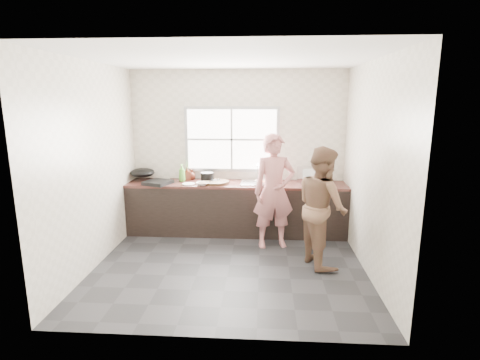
# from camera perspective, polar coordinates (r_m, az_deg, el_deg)

# --- Properties ---
(floor) EXTENTS (3.60, 3.20, 0.01)m
(floor) POSITION_cam_1_polar(r_m,az_deg,el_deg) (5.24, -1.58, -12.87)
(floor) COLOR #262628
(floor) RESTS_ON ground
(ceiling) EXTENTS (3.60, 3.20, 0.01)m
(ceiling) POSITION_cam_1_polar(r_m,az_deg,el_deg) (4.77, -1.78, 18.09)
(ceiling) COLOR silver
(ceiling) RESTS_ON wall_back
(wall_back) EXTENTS (3.60, 0.01, 2.70)m
(wall_back) POSITION_cam_1_polar(r_m,az_deg,el_deg) (6.41, -0.35, 4.44)
(wall_back) COLOR beige
(wall_back) RESTS_ON ground
(wall_left) EXTENTS (0.01, 3.20, 2.70)m
(wall_left) POSITION_cam_1_polar(r_m,az_deg,el_deg) (5.31, -21.49, 1.97)
(wall_left) COLOR beige
(wall_left) RESTS_ON ground
(wall_right) EXTENTS (0.01, 3.20, 2.70)m
(wall_right) POSITION_cam_1_polar(r_m,az_deg,el_deg) (4.99, 19.42, 1.53)
(wall_right) COLOR beige
(wall_right) RESTS_ON ground
(wall_front) EXTENTS (3.60, 0.01, 2.70)m
(wall_front) POSITION_cam_1_polar(r_m,az_deg,el_deg) (3.27, -4.28, -3.16)
(wall_front) COLOR beige
(wall_front) RESTS_ON ground
(cabinet) EXTENTS (3.60, 0.62, 0.82)m
(cabinet) POSITION_cam_1_polar(r_m,az_deg,el_deg) (6.30, -0.54, -4.46)
(cabinet) COLOR black
(cabinet) RESTS_ON floor
(countertop) EXTENTS (3.60, 0.64, 0.04)m
(countertop) POSITION_cam_1_polar(r_m,az_deg,el_deg) (6.19, -0.55, -0.64)
(countertop) COLOR #3C1E18
(countertop) RESTS_ON cabinet
(sink) EXTENTS (0.55, 0.45, 0.02)m
(sink) POSITION_cam_1_polar(r_m,az_deg,el_deg) (6.17, 2.70, -0.46)
(sink) COLOR silver
(sink) RESTS_ON countertop
(faucet) EXTENTS (0.02, 0.02, 0.30)m
(faucet) POSITION_cam_1_polar(r_m,az_deg,el_deg) (6.33, 2.74, 1.22)
(faucet) COLOR silver
(faucet) RESTS_ON countertop
(window_frame) EXTENTS (1.60, 0.05, 1.10)m
(window_frame) POSITION_cam_1_polar(r_m,az_deg,el_deg) (6.37, -1.26, 6.21)
(window_frame) COLOR #9EA0A5
(window_frame) RESTS_ON wall_back
(window_glazing) EXTENTS (1.50, 0.01, 1.00)m
(window_glazing) POSITION_cam_1_polar(r_m,az_deg,el_deg) (6.35, -1.28, 6.18)
(window_glazing) COLOR white
(window_glazing) RESTS_ON window_frame
(woman) EXTENTS (0.66, 0.51, 1.61)m
(woman) POSITION_cam_1_polar(r_m,az_deg,el_deg) (5.64, 5.19, -2.29)
(woman) COLOR #BC7171
(woman) RESTS_ON floor
(person_side) EXTENTS (0.83, 0.94, 1.62)m
(person_side) POSITION_cam_1_polar(r_m,az_deg,el_deg) (5.15, 12.39, -3.94)
(person_side) COLOR brown
(person_side) RESTS_ON floor
(cutting_board) EXTENTS (0.56, 0.56, 0.04)m
(cutting_board) POSITION_cam_1_polar(r_m,az_deg,el_deg) (6.15, -3.69, -0.34)
(cutting_board) COLOR #302112
(cutting_board) RESTS_ON countertop
(cleaver) EXTENTS (0.22, 0.21, 0.01)m
(cleaver) POSITION_cam_1_polar(r_m,az_deg,el_deg) (6.22, -3.82, -0.00)
(cleaver) COLOR silver
(cleaver) RESTS_ON cutting_board
(bowl_mince) EXTENTS (0.23, 0.23, 0.05)m
(bowl_mince) POSITION_cam_1_polar(r_m,az_deg,el_deg) (6.05, -5.73, -0.56)
(bowl_mince) COLOR silver
(bowl_mince) RESTS_ON countertop
(bowl_crabs) EXTENTS (0.28, 0.28, 0.07)m
(bowl_crabs) POSITION_cam_1_polar(r_m,az_deg,el_deg) (6.02, 3.49, -0.50)
(bowl_crabs) COLOR silver
(bowl_crabs) RESTS_ON countertop
(bowl_held) EXTENTS (0.22, 0.22, 0.06)m
(bowl_held) POSITION_cam_1_polar(r_m,az_deg,el_deg) (6.02, 4.11, -0.54)
(bowl_held) COLOR white
(bowl_held) RESTS_ON countertop
(black_pot) EXTENTS (0.26, 0.26, 0.16)m
(black_pot) POSITION_cam_1_polar(r_m,az_deg,el_deg) (6.29, -5.01, 0.45)
(black_pot) COLOR black
(black_pot) RESTS_ON countertop
(plate_food) EXTENTS (0.22, 0.22, 0.02)m
(plate_food) POSITION_cam_1_polar(r_m,az_deg,el_deg) (6.13, -7.83, -0.60)
(plate_food) COLOR white
(plate_food) RESTS_ON countertop
(bottle_green) EXTENTS (0.15, 0.15, 0.29)m
(bottle_green) POSITION_cam_1_polar(r_m,az_deg,el_deg) (6.36, -8.84, 1.08)
(bottle_green) COLOR #4C9731
(bottle_green) RESTS_ON countertop
(bottle_brown_tall) EXTENTS (0.12, 0.12, 0.21)m
(bottle_brown_tall) POSITION_cam_1_polar(r_m,az_deg,el_deg) (6.45, -8.03, 0.89)
(bottle_brown_tall) COLOR #4F2113
(bottle_brown_tall) RESTS_ON countertop
(bottle_brown_short) EXTENTS (0.16, 0.16, 0.17)m
(bottle_brown_short) POSITION_cam_1_polar(r_m,az_deg,el_deg) (6.49, -7.39, 0.80)
(bottle_brown_short) COLOR #411910
(bottle_brown_short) RESTS_ON countertop
(glass_jar) EXTENTS (0.08, 0.08, 0.10)m
(glass_jar) POSITION_cam_1_polar(r_m,az_deg,el_deg) (6.52, -8.18, 0.52)
(glass_jar) COLOR white
(glass_jar) RESTS_ON countertop
(burner) EXTENTS (0.49, 0.49, 0.06)m
(burner) POSITION_cam_1_polar(r_m,az_deg,el_deg) (6.23, -12.40, -0.37)
(burner) COLOR black
(burner) RESTS_ON countertop
(wok) EXTENTS (0.46, 0.46, 0.15)m
(wok) POSITION_cam_1_polar(r_m,az_deg,el_deg) (6.56, -14.63, 1.10)
(wok) COLOR black
(wok) RESTS_ON burner
(dish_rack) EXTENTS (0.41, 0.34, 0.27)m
(dish_rack) POSITION_cam_1_polar(r_m,az_deg,el_deg) (6.25, 10.57, 0.73)
(dish_rack) COLOR silver
(dish_rack) RESTS_ON countertop
(pot_lid_left) EXTENTS (0.34, 0.34, 0.01)m
(pot_lid_left) POSITION_cam_1_polar(r_m,az_deg,el_deg) (6.46, -12.12, -0.13)
(pot_lid_left) COLOR silver
(pot_lid_left) RESTS_ON countertop
(pot_lid_right) EXTENTS (0.29, 0.29, 0.01)m
(pot_lid_right) POSITION_cam_1_polar(r_m,az_deg,el_deg) (6.55, -11.74, 0.05)
(pot_lid_right) COLOR #B2B4B9
(pot_lid_right) RESTS_ON countertop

